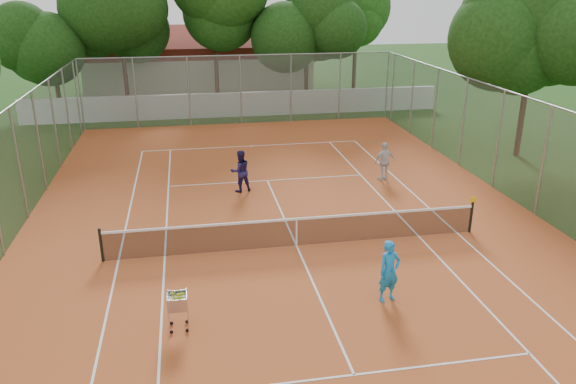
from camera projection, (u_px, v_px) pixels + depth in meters
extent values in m
plane|color=#183C10|center=(296.00, 246.00, 17.88)|extent=(120.00, 120.00, 0.00)
cube|color=#AF4F22|center=(296.00, 246.00, 17.88)|extent=(18.00, 34.00, 0.02)
cube|color=white|center=(296.00, 246.00, 17.88)|extent=(10.98, 23.78, 0.01)
cube|color=black|center=(296.00, 232.00, 17.71)|extent=(11.88, 0.10, 0.98)
cube|color=slate|center=(297.00, 187.00, 17.19)|extent=(18.00, 34.00, 4.00)
cube|color=white|center=(238.00, 104.00, 35.14)|extent=(26.00, 0.30, 1.50)
cube|color=beige|center=(199.00, 61.00, 43.52)|extent=(16.40, 9.00, 4.40)
cube|color=black|center=(232.00, 30.00, 36.42)|extent=(29.00, 19.00, 10.00)
imported|color=#1884CD|center=(389.00, 271.00, 14.54)|extent=(0.70, 0.54, 1.69)
imported|color=#1F184A|center=(240.00, 171.00, 22.30)|extent=(0.96, 0.83, 1.70)
imported|color=silver|center=(385.00, 161.00, 23.60)|extent=(1.03, 0.61, 1.64)
cube|color=silver|center=(178.00, 310.00, 13.41)|extent=(0.54, 0.54, 1.02)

